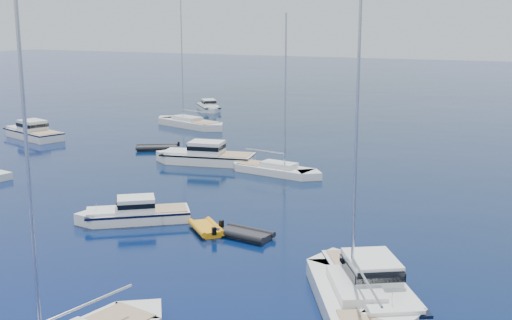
{
  "coord_description": "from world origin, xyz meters",
  "views": [
    {
      "loc": [
        17.45,
        -20.21,
        12.59
      ],
      "look_at": [
        -4.08,
        23.68,
        2.2
      ],
      "focal_mm": 46.26,
      "sensor_mm": 36.0,
      "label": 1
    }
  ],
  "objects": [
    {
      "name": "tender_grey_far",
      "position": [
        -19.7,
        33.15,
        0.0
      ],
      "size": [
        4.86,
        4.24,
        0.95
      ],
      "primitive_type": null,
      "rotation": [
        0.0,
        0.0,
        2.13
      ],
      "color": "black",
      "rests_on": "ground"
    },
    {
      "name": "motor_cruiser_far_l",
      "position": [
        -35.72,
        32.65,
        0.0
      ],
      "size": [
        10.08,
        5.7,
        2.53
      ],
      "primitive_type": null,
      "rotation": [
        0.0,
        0.0,
        1.27
      ],
      "color": "white",
      "rests_on": "ground"
    },
    {
      "name": "tender_yellow",
      "position": [
        -2.11,
        12.81,
        0.0
      ],
      "size": [
        3.52,
        3.45,
        0.95
      ],
      "primitive_type": null,
      "rotation": [
        0.0,
        0.0,
        0.82
      ],
      "color": "orange",
      "rests_on": "ground"
    },
    {
      "name": "sailboat_far_l",
      "position": [
        -24.45,
        47.0,
        0.0
      ],
      "size": [
        12.22,
        6.48,
        17.41
      ],
      "primitive_type": null,
      "rotation": [
        0.0,
        0.0,
        1.27
      ],
      "color": "silver",
      "rests_on": "ground"
    },
    {
      "name": "tender_grey_near",
      "position": [
        0.49,
        12.89,
        0.0
      ],
      "size": [
        3.71,
        2.37,
        0.95
      ],
      "primitive_type": null,
      "rotation": [
        0.0,
        0.0,
        4.58
      ],
      "color": "black",
      "rests_on": "ground"
    },
    {
      "name": "sailboat_mid_r",
      "position": [
        9.54,
        6.05,
        0.0
      ],
      "size": [
        9.11,
        12.52,
        18.48
      ],
      "primitive_type": null,
      "rotation": [
        0.0,
        0.0,
        0.52
      ],
      "color": "white",
      "rests_on": "ground"
    },
    {
      "name": "motor_cruiser_left",
      "position": [
        -7.32,
        12.6,
        0.0
      ],
      "size": [
        7.58,
        6.62,
        2.03
      ],
      "primitive_type": null,
      "rotation": [
        0.0,
        0.0,
        2.23
      ],
      "color": "white",
      "rests_on": "ground"
    },
    {
      "name": "sailboat_centre",
      "position": [
        -4.79,
        28.77,
        0.0
      ],
      "size": [
        9.55,
        3.67,
        13.69
      ],
      "primitive_type": null,
      "rotation": [
        0.0,
        0.0,
        4.58
      ],
      "color": "white",
      "rests_on": "ground"
    },
    {
      "name": "motor_cruiser_centre",
      "position": [
        -12.19,
        29.73,
        0.0
      ],
      "size": [
        10.15,
        4.96,
        2.56
      ],
      "primitive_type": null,
      "rotation": [
        0.0,
        0.0,
        1.78
      ],
      "color": "white",
      "rests_on": "ground"
    },
    {
      "name": "motor_cruiser_right",
      "position": [
        9.75,
        7.57,
        0.0
      ],
      "size": [
        7.64,
        9.66,
        2.52
      ],
      "primitive_type": null,
      "rotation": [
        0.0,
        0.0,
        3.71
      ],
      "color": "white",
      "rests_on": "ground"
    },
    {
      "name": "motor_cruiser_horizon",
      "position": [
        -29.74,
        60.72,
        0.0
      ],
      "size": [
        6.78,
        7.16,
        1.98
      ],
      "primitive_type": null,
      "rotation": [
        0.0,
        0.0,
        3.88
      ],
      "color": "white",
      "rests_on": "ground"
    }
  ]
}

